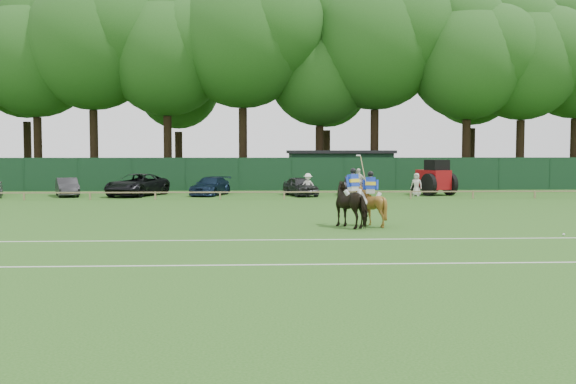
{
  "coord_description": "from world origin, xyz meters",
  "views": [
    {
      "loc": [
        -0.83,
        -23.95,
        3.1
      ],
      "look_at": [
        0.5,
        3.0,
        1.4
      ],
      "focal_mm": 42.0,
      "sensor_mm": 36.0,
      "label": 1
    }
  ],
  "objects": [
    {
      "name": "pitch_rail",
      "position": [
        0.0,
        18.0,
        0.45
      ],
      "size": [
        62.1,
        0.1,
        0.5
      ],
      "color": "#997F5B",
      "rests_on": "ground"
    },
    {
      "name": "rider_chestnut",
      "position": [
        3.85,
        3.05,
        1.59
      ],
      "size": [
        0.93,
        0.66,
        2.05
      ],
      "rotation": [
        0.0,
        0.0,
        2.96
      ],
      "color": "silver",
      "rests_on": "ground"
    },
    {
      "name": "utility_shed",
      "position": [
        6.0,
        30.0,
        1.54
      ],
      "size": [
        8.4,
        4.4,
        3.04
      ],
      "color": "#14331E",
      "rests_on": "ground"
    },
    {
      "name": "tree_row",
      "position": [
        2.0,
        35.0,
        0.0
      ],
      "size": [
        96.0,
        12.0,
        21.0
      ],
      "primitive_type": null,
      "color": "#26561C",
      "rests_on": "ground"
    },
    {
      "name": "sedan_grey",
      "position": [
        -13.29,
        21.32,
        0.61
      ],
      "size": [
        2.5,
        3.94,
        1.23
      ],
      "primitive_type": "imported",
      "rotation": [
        0.0,
        0.0,
        0.35
      ],
      "color": "#2C2C2E",
      "rests_on": "ground"
    },
    {
      "name": "horse_chestnut",
      "position": [
        3.85,
        3.06,
        0.84
      ],
      "size": [
        1.6,
        1.74,
        1.67
      ],
      "primitive_type": "imported",
      "rotation": [
        0.0,
        0.0,
        2.96
      ],
      "color": "brown",
      "rests_on": "ground"
    },
    {
      "name": "spectator_mid",
      "position": [
        6.0,
        20.3,
        0.93
      ],
      "size": [
        1.14,
        0.6,
        1.86
      ],
      "primitive_type": "imported",
      "rotation": [
        0.0,
        0.0,
        0.14
      ],
      "color": "silver",
      "rests_on": "ground"
    },
    {
      "name": "tractor",
      "position": [
        11.42,
        21.35,
        1.14
      ],
      "size": [
        2.77,
        3.35,
        2.41
      ],
      "rotation": [
        0.0,
        0.0,
        0.35
      ],
      "color": "maroon",
      "rests_on": "ground"
    },
    {
      "name": "sedan_navy",
      "position": [
        -3.85,
        21.81,
        0.62
      ],
      "size": [
        2.92,
        4.62,
        1.25
      ],
      "primitive_type": "imported",
      "rotation": [
        0.0,
        0.0,
        -0.29
      ],
      "color": "#112037",
      "rests_on": "ground"
    },
    {
      "name": "ground",
      "position": [
        0.0,
        0.0,
        0.0
      ],
      "size": [
        160.0,
        160.0,
        0.0
      ],
      "primitive_type": "plane",
      "color": "#1E4C14",
      "rests_on": "ground"
    },
    {
      "name": "polo_ball",
      "position": [
        10.31,
        -0.34,
        0.04
      ],
      "size": [
        0.09,
        0.09,
        0.09
      ],
      "primitive_type": "sphere",
      "color": "silver",
      "rests_on": "ground"
    },
    {
      "name": "estate_black",
      "position": [
        6.0,
        21.7,
        0.64
      ],
      "size": [
        2.01,
        4.06,
        1.28
      ],
      "primitive_type": "imported",
      "rotation": [
        0.0,
        0.0,
        -0.17
      ],
      "color": "black",
      "rests_on": "ground"
    },
    {
      "name": "horse_dark",
      "position": [
        3.09,
        2.67,
        0.92
      ],
      "size": [
        2.02,
        2.38,
        1.85
      ],
      "primitive_type": "imported",
      "rotation": [
        0.0,
        0.0,
        3.71
      ],
      "color": "black",
      "rests_on": "ground"
    },
    {
      "name": "rider_dark",
      "position": [
        3.09,
        2.66,
        1.72
      ],
      "size": [
        0.86,
        0.64,
        1.41
      ],
      "rotation": [
        0.0,
        0.0,
        3.71
      ],
      "color": "silver",
      "rests_on": "ground"
    },
    {
      "name": "perimeter_fence",
      "position": [
        0.0,
        27.0,
        1.25
      ],
      "size": [
        92.08,
        0.08,
        2.5
      ],
      "color": "#14351E",
      "rests_on": "ground"
    },
    {
      "name": "pitch_lines",
      "position": [
        0.0,
        -3.5,
        0.01
      ],
      "size": [
        60.0,
        5.1,
        0.01
      ],
      "color": "silver",
      "rests_on": "ground"
    },
    {
      "name": "spectator_right",
      "position": [
        9.93,
        20.33,
        0.77
      ],
      "size": [
        0.89,
        0.79,
        1.54
      ],
      "primitive_type": "imported",
      "rotation": [
        0.0,
        0.0,
        -0.5
      ],
      "color": "silver",
      "rests_on": "ground"
    },
    {
      "name": "suv_black",
      "position": [
        -8.74,
        21.53,
        0.74
      ],
      "size": [
        4.18,
        5.85,
        1.48
      ],
      "primitive_type": "imported",
      "rotation": [
        0.0,
        0.0,
        -0.36
      ],
      "color": "black",
      "rests_on": "ground"
    },
    {
      "name": "spectator_left",
      "position": [
        2.66,
        20.1,
        0.77
      ],
      "size": [
        1.01,
        0.6,
        1.54
      ],
      "primitive_type": "imported",
      "rotation": [
        0.0,
        0.0,
        0.03
      ],
      "color": "white",
      "rests_on": "ground"
    },
    {
      "name": "hatch_grey",
      "position": [
        2.23,
        21.07,
        0.65
      ],
      "size": [
        2.52,
        4.08,
        1.3
      ],
      "primitive_type": "imported",
      "rotation": [
        0.0,
        0.0,
        0.28
      ],
      "color": "#2D2D2F",
      "rests_on": "ground"
    }
  ]
}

